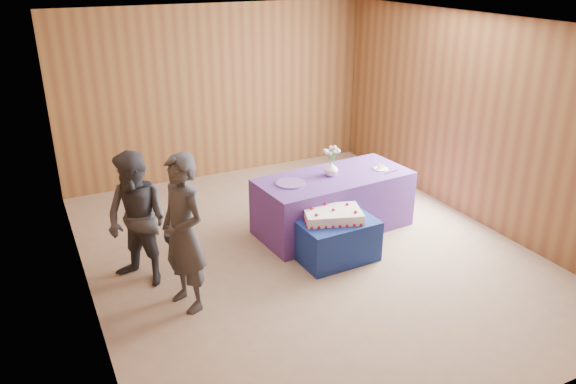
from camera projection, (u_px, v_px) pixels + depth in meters
ground at (306, 251)px, 6.87m from camera, size 6.00×6.00×0.00m
room_shell at (308, 107)px, 6.17m from camera, size 5.04×6.04×2.72m
cake_table at (334, 238)px, 6.65m from camera, size 0.93×0.73×0.50m
serving_table at (333, 203)px, 7.30m from camera, size 2.06×1.05×0.75m
sheet_cake at (333, 215)px, 6.53m from camera, size 0.79×0.65×0.16m
vase at (331, 168)px, 7.14m from camera, size 0.19×0.19×0.19m
flower_spray at (332, 151)px, 7.04m from camera, size 0.22×0.22×0.17m
platter at (291, 183)px, 6.90m from camera, size 0.50×0.50×0.02m
plate at (381, 169)px, 7.37m from camera, size 0.20×0.20×0.01m
cake_slice at (381, 166)px, 7.36m from camera, size 0.06×0.06×0.08m
knife at (391, 172)px, 7.27m from camera, size 0.26×0.07×0.00m
guest_left at (183, 234)px, 5.51m from camera, size 0.56×0.69×1.65m
guest_right at (137, 220)px, 5.95m from camera, size 0.89×0.92×1.50m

